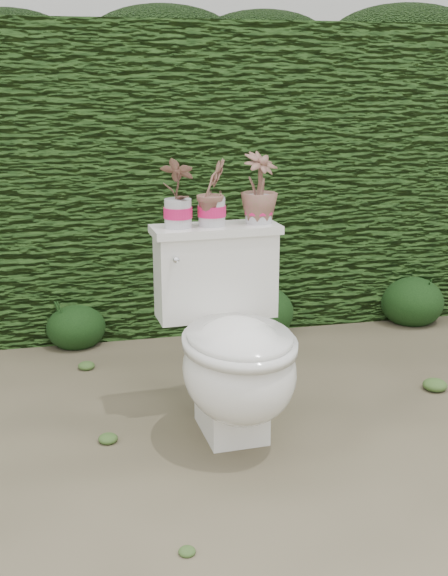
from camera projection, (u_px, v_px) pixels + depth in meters
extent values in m
plane|color=#7E7356|center=(215.00, 432.00, 2.81)|extent=(60.00, 60.00, 0.00)
cube|color=#32591D|center=(156.00, 175.00, 4.09)|extent=(8.00, 1.00, 1.60)
cube|color=silver|center=(155.00, 15.00, 8.00)|extent=(8.00, 3.50, 4.00)
cube|color=white|center=(231.00, 408.00, 2.79)|extent=(0.24, 0.31, 0.20)
ellipsoid|color=white|center=(239.00, 370.00, 2.64)|extent=(0.44, 0.53, 0.39)
cube|color=white|center=(216.00, 275.00, 2.86)|extent=(0.48, 0.20, 0.34)
cube|color=white|center=(216.00, 229.00, 2.81)|extent=(0.51, 0.22, 0.03)
cylinder|color=silver|center=(175.00, 258.00, 2.69)|extent=(0.02, 0.06, 0.02)
sphere|color=silver|center=(176.00, 260.00, 2.67)|extent=(0.03, 0.03, 0.03)
imported|color=#376B21|center=(178.00, 195.00, 2.73)|extent=(0.16, 0.15, 0.25)
imported|color=#376B21|center=(212.00, 195.00, 2.76)|extent=(0.16, 0.17, 0.24)
imported|color=#376B21|center=(259.00, 190.00, 2.81)|extent=(0.20, 0.20, 0.26)
ellipsoid|color=#1C3B14|center=(76.00, 321.00, 3.71)|extent=(0.30, 0.30, 0.24)
ellipsoid|color=#1C3B14|center=(260.00, 307.00, 3.87)|extent=(0.36, 0.36, 0.29)
ellipsoid|color=#1C3B14|center=(412.00, 297.00, 4.06)|extent=(0.35, 0.35, 0.28)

